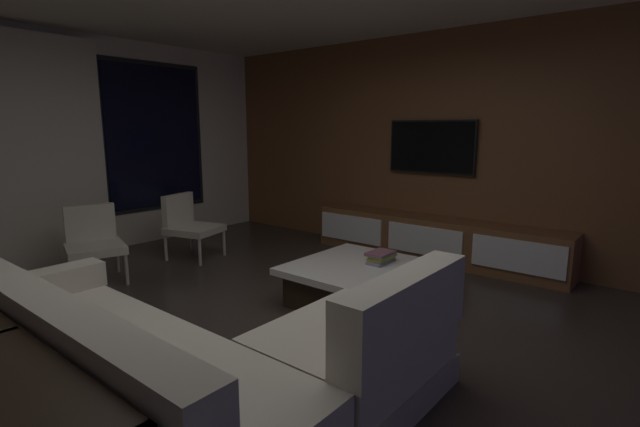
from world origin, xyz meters
TOP-DOWN VIEW (x-y plane):
  - floor at (0.00, 0.00)m, footprint 9.20×9.20m
  - back_wall_with_window at (-0.06, 3.62)m, footprint 6.60×0.30m
  - media_wall at (3.06, 0.00)m, footprint 0.12×7.80m
  - sectional_couch at (-0.92, -0.23)m, footprint 1.98×2.50m
  - coffee_table at (1.06, -0.03)m, footprint 1.16×1.16m
  - book_stack_on_coffee_table at (1.25, -0.12)m, footprint 0.29×0.18m
  - accent_chair_near_window at (1.00, 2.47)m, footprint 0.67×0.69m
  - accent_chair_by_curtain at (-0.14, 2.50)m, footprint 0.68×0.70m
  - media_console at (2.77, 0.05)m, footprint 0.46×3.10m
  - mounted_tv at (2.95, 0.25)m, footprint 0.05×1.10m

SIDE VIEW (x-z plane):
  - floor at x=0.00m, z-range 0.00..0.00m
  - coffee_table at x=1.06m, z-range 0.01..0.37m
  - media_console at x=2.77m, z-range -0.01..0.51m
  - sectional_couch at x=-0.92m, z-range -0.12..0.70m
  - book_stack_on_coffee_table at x=1.25m, z-range 0.36..0.47m
  - accent_chair_near_window at x=1.00m, z-range 0.04..0.82m
  - accent_chair_by_curtain at x=-0.14m, z-range 0.04..0.82m
  - back_wall_with_window at x=-0.06m, z-range -0.01..2.69m
  - media_wall at x=3.06m, z-range 0.00..2.70m
  - mounted_tv at x=2.95m, z-range 1.03..1.67m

